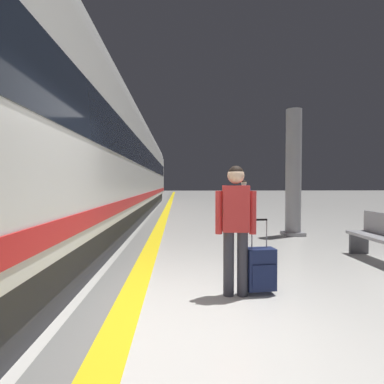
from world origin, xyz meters
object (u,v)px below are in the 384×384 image
(rolling_suitcase_foreground, at_px, (261,269))
(passenger_near, at_px, (244,198))
(platform_pillar, at_px, (293,175))
(waste_bin, at_px, (226,204))
(high_speed_train, at_px, (111,158))
(suitcase_near, at_px, (236,215))
(traveller_foreground, at_px, (236,220))

(rolling_suitcase_foreground, relative_size, passenger_near, 0.62)
(passenger_near, relative_size, platform_pillar, 0.45)
(rolling_suitcase_foreground, distance_m, waste_bin, 10.99)
(waste_bin, bearing_deg, rolling_suitcase_foreground, -96.62)
(high_speed_train, relative_size, rolling_suitcase_foreground, 30.80)
(passenger_near, xyz_separation_m, platform_pillar, (0.89, -2.45, 0.76))
(passenger_near, height_order, waste_bin, passenger_near)
(rolling_suitcase_foreground, height_order, suitcase_near, suitcase_near)
(traveller_foreground, relative_size, passenger_near, 1.07)
(rolling_suitcase_foreground, bearing_deg, passenger_near, 79.53)
(traveller_foreground, bearing_deg, passenger_near, 76.88)
(high_speed_train, distance_m, waste_bin, 5.96)
(passenger_near, bearing_deg, platform_pillar, -69.97)
(high_speed_train, distance_m, suitcase_near, 5.48)
(traveller_foreground, height_order, passenger_near, traveller_foreground)
(waste_bin, bearing_deg, traveller_foreground, -98.39)
(high_speed_train, relative_size, passenger_near, 19.20)
(rolling_suitcase_foreground, relative_size, suitcase_near, 0.99)
(traveller_foreground, relative_size, waste_bin, 1.89)
(traveller_foreground, distance_m, rolling_suitcase_foreground, 0.75)
(platform_pillar, bearing_deg, traveller_foreground, -118.77)
(traveller_foreground, relative_size, suitcase_near, 1.70)
(traveller_foreground, height_order, suitcase_near, traveller_foreground)
(traveller_foreground, bearing_deg, suitcase_near, 79.24)
(traveller_foreground, xyz_separation_m, passenger_near, (1.65, 7.09, -0.04))
(high_speed_train, distance_m, passenger_near, 5.53)
(waste_bin, bearing_deg, platform_pillar, -81.66)
(passenger_near, bearing_deg, waste_bin, 90.50)
(traveller_foreground, xyz_separation_m, waste_bin, (1.62, 10.96, -0.54))
(traveller_foreground, distance_m, passenger_near, 7.28)
(passenger_near, bearing_deg, high_speed_train, 163.58)
(waste_bin, bearing_deg, suitcase_near, -94.15)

